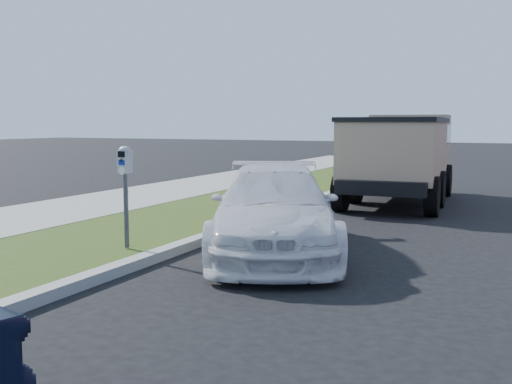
% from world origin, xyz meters
% --- Properties ---
extents(ground, '(120.00, 120.00, 0.00)m').
position_xyz_m(ground, '(0.00, 0.00, 0.00)').
color(ground, black).
rests_on(ground, ground).
extents(streetside, '(6.12, 50.00, 0.15)m').
position_xyz_m(streetside, '(-5.57, 2.00, 0.07)').
color(streetside, gray).
rests_on(streetside, ground).
extents(parking_meter, '(0.24, 0.17, 1.58)m').
position_xyz_m(parking_meter, '(-3.15, -0.02, 1.30)').
color(parking_meter, '#3F4247').
rests_on(parking_meter, ground).
extents(white_wagon, '(3.67, 5.15, 1.39)m').
position_xyz_m(white_wagon, '(-1.22, 1.35, 0.69)').
color(white_wagon, silver).
rests_on(white_wagon, ground).
extents(dump_truck, '(2.66, 6.03, 2.32)m').
position_xyz_m(dump_truck, '(-0.63, 8.50, 1.30)').
color(dump_truck, black).
rests_on(dump_truck, ground).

